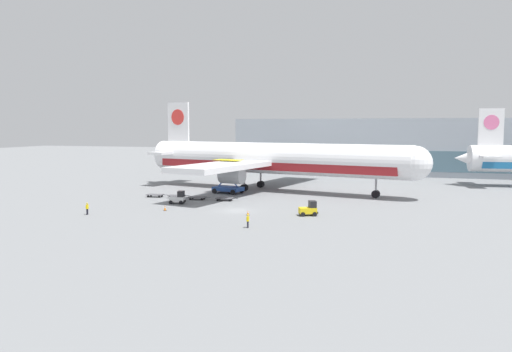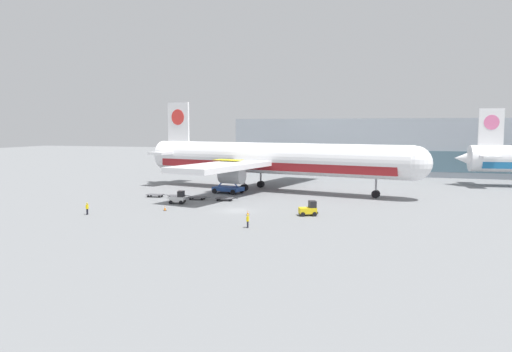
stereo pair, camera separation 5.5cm
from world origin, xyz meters
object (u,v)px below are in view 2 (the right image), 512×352
(airplane_main, at_px, (268,160))
(baggage_dolly_second, at_px, (177,196))
(scissor_lift_loader, at_px, (228,181))
(baggage_dolly_lead, at_px, (155,195))
(baggage_dolly_third, at_px, (197,197))
(ground_crew_far, at_px, (248,220))
(traffic_cone_near, at_px, (248,213))
(baggage_dolly_trail, at_px, (224,198))
(baggage_tug_foreground, at_px, (178,198))
(baggage_tug_mid, at_px, (309,209))
(traffic_cone_far, at_px, (165,208))
(ground_crew_near, at_px, (87,208))

(airplane_main, distance_m, baggage_dolly_second, 19.49)
(scissor_lift_loader, height_order, baggage_dolly_lead, scissor_lift_loader)
(baggage_dolly_third, bearing_deg, baggage_dolly_second, 161.78)
(airplane_main, distance_m, ground_crew_far, 35.72)
(baggage_dolly_third, distance_m, traffic_cone_near, 16.79)
(airplane_main, xyz_separation_m, baggage_dolly_trail, (-3.16, -14.99, -5.45))
(baggage_dolly_lead, xyz_separation_m, baggage_dolly_second, (4.01, 0.10, 0.00))
(baggage_tug_foreground, distance_m, baggage_dolly_second, 6.48)
(scissor_lift_loader, distance_m, baggage_dolly_lead, 13.35)
(baggage_tug_foreground, relative_size, baggage_tug_mid, 0.95)
(airplane_main, xyz_separation_m, traffic_cone_near, (4.56, -26.43, -5.53))
(baggage_dolly_third, distance_m, traffic_cone_far, 11.30)
(baggage_dolly_second, distance_m, baggage_dolly_trail, 8.90)
(baggage_dolly_second, distance_m, ground_crew_far, 27.99)
(baggage_tug_foreground, distance_m, ground_crew_far, 21.82)
(baggage_dolly_second, bearing_deg, baggage_dolly_third, -18.22)
(baggage_tug_mid, height_order, baggage_dolly_trail, baggage_tug_mid)
(ground_crew_near, height_order, ground_crew_far, ground_crew_near)
(baggage_tug_foreground, xyz_separation_m, traffic_cone_far, (1.06, -6.44, -0.51))
(baggage_tug_foreground, bearing_deg, traffic_cone_near, -36.36)
(baggage_dolly_lead, bearing_deg, baggage_tug_mid, -26.01)
(ground_crew_far, bearing_deg, baggage_tug_mid, 153.59)
(airplane_main, xyz_separation_m, baggage_dolly_lead, (-16.04, -14.43, -5.45))
(scissor_lift_loader, distance_m, baggage_dolly_trail, 9.56)
(baggage_tug_foreground, height_order, traffic_cone_far, baggage_tug_foreground)
(airplane_main, height_order, scissor_lift_loader, airplane_main)
(airplane_main, relative_size, baggage_dolly_third, 15.23)
(baggage_tug_foreground, distance_m, traffic_cone_far, 6.54)
(ground_crew_near, relative_size, traffic_cone_near, 2.67)
(baggage_tug_mid, distance_m, baggage_dolly_lead, 30.30)
(airplane_main, xyz_separation_m, baggage_dolly_second, (-12.04, -14.33, -5.45))
(scissor_lift_loader, relative_size, baggage_tug_mid, 2.17)
(scissor_lift_loader, distance_m, ground_crew_far, 31.49)
(baggage_dolly_trail, bearing_deg, airplane_main, 71.23)
(airplane_main, bearing_deg, baggage_dolly_trail, -89.89)
(baggage_dolly_trail, relative_size, traffic_cone_far, 5.00)
(airplane_main, bearing_deg, ground_crew_far, -66.21)
(scissor_lift_loader, relative_size, traffic_cone_far, 8.06)
(baggage_dolly_lead, bearing_deg, airplane_main, 35.10)
(baggage_tug_foreground, bearing_deg, baggage_dolly_trail, 29.72)
(scissor_lift_loader, height_order, baggage_dolly_trail, scissor_lift_loader)
(airplane_main, xyz_separation_m, ground_crew_near, (-16.49, -32.63, -4.86))
(ground_crew_near, bearing_deg, scissor_lift_loader, 157.07)
(airplane_main, xyz_separation_m, baggage_tug_foreground, (-8.99, -20.03, -4.96))
(ground_crew_near, xyz_separation_m, traffic_cone_near, (21.05, 6.21, -0.67))
(airplane_main, distance_m, ground_crew_near, 36.89)
(baggage_dolly_lead, bearing_deg, baggage_dolly_third, -12.02)
(baggage_dolly_third, distance_m, ground_crew_far, 24.65)
(baggage_tug_foreground, height_order, baggage_tug_mid, same)
(baggage_dolly_third, height_order, traffic_cone_far, traffic_cone_far)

